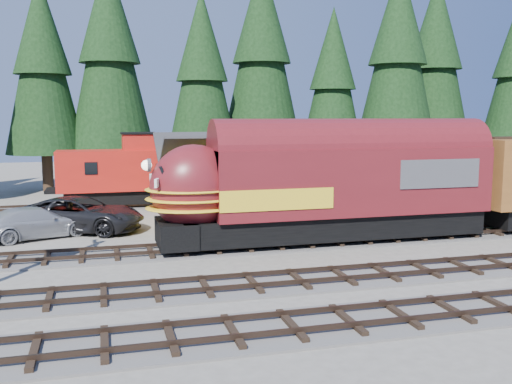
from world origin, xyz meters
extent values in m
plane|color=#6B665B|center=(0.00, 0.00, 0.00)|extent=(120.00, 120.00, 0.00)
cube|color=#4C4947|center=(10.00, 4.00, 0.04)|extent=(68.00, 3.20, 0.08)
cube|color=#38281E|center=(10.00, 3.28, 0.25)|extent=(68.00, 0.08, 0.16)
cube|color=#38281E|center=(10.00, 4.72, 0.25)|extent=(68.00, 0.08, 0.16)
cube|color=#4C4947|center=(-10.00, 18.00, 0.04)|extent=(32.00, 3.20, 0.08)
cube|color=#38281E|center=(-10.00, 17.28, 0.25)|extent=(32.00, 0.08, 0.16)
cube|color=#38281E|center=(-10.00, 18.72, 0.25)|extent=(32.00, 0.08, 0.16)
cube|color=gold|center=(0.00, 10.50, 1.70)|extent=(12.00, 6.00, 3.40)
cube|color=gold|center=(0.00, 10.50, 4.12)|extent=(11.88, 3.30, 1.44)
cube|color=white|center=(-6.04, 9.50, 2.20)|extent=(0.06, 2.40, 0.60)
cone|color=black|center=(-13.89, 28.11, 10.38)|extent=(6.33, 6.33, 14.42)
cone|color=black|center=(-8.57, 27.99, 11.48)|extent=(7.00, 7.00, 15.95)
cone|color=black|center=(-1.12, 26.33, 9.89)|extent=(6.04, 6.04, 13.75)
cone|color=black|center=(4.52, 27.80, 11.77)|extent=(7.18, 7.18, 16.36)
cone|color=black|center=(10.35, 25.43, 9.26)|extent=(5.65, 5.65, 12.87)
cone|color=black|center=(15.90, 24.15, 11.58)|extent=(7.07, 7.07, 16.09)
cone|color=black|center=(21.71, 27.48, 11.55)|extent=(7.05, 7.05, 16.06)
cube|color=black|center=(1.57, 4.00, 0.92)|extent=(15.34, 2.74, 1.18)
cube|color=maroon|center=(2.43, 4.00, 3.13)|extent=(13.99, 3.23, 3.23)
ellipsoid|color=maroon|center=(-5.43, 4.00, 3.02)|extent=(4.09, 3.16, 3.98)
cube|color=#38383A|center=(6.41, 4.00, 3.50)|extent=(4.30, 3.29, 1.40)
sphere|color=white|center=(-7.56, 4.00, 4.10)|extent=(0.47, 0.47, 0.47)
cube|color=black|center=(-7.93, 18.00, 0.78)|extent=(8.18, 2.11, 0.91)
cube|color=red|center=(-7.93, 18.00, 2.60)|extent=(9.08, 2.63, 2.73)
cube|color=red|center=(-7.02, 18.00, 4.51)|extent=(2.18, 2.00, 1.09)
imported|color=black|center=(-10.74, 10.16, 0.96)|extent=(7.58, 5.65, 1.91)
imported|color=#A0A2A7|center=(-12.90, 9.02, 0.82)|extent=(6.06, 4.25, 1.63)
camera|label=1|loc=(-9.49, -21.94, 6.35)|focal=40.00mm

